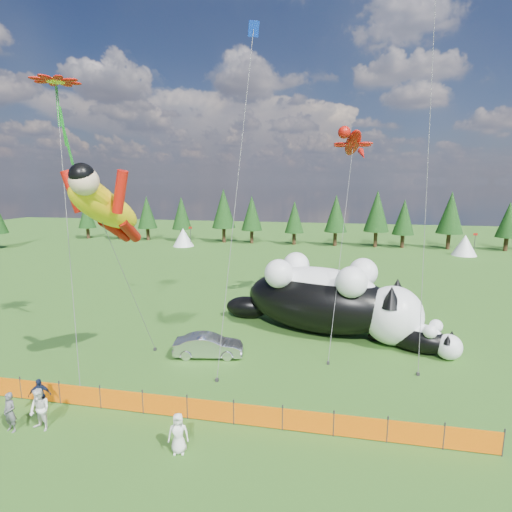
# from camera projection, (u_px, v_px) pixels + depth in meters

# --- Properties ---
(ground) EXTENTS (160.00, 160.00, 0.00)m
(ground) POSITION_uv_depth(u_px,v_px,m) (229.00, 386.00, 19.43)
(ground) COLOR #13390A
(ground) RESTS_ON ground
(safety_fence) EXTENTS (22.06, 0.06, 1.10)m
(safety_fence) POSITION_uv_depth(u_px,v_px,m) (210.00, 410.00, 16.44)
(safety_fence) COLOR #262626
(safety_fence) RESTS_ON ground
(tree_line) EXTENTS (90.00, 4.00, 8.00)m
(tree_line) POSITION_uv_depth(u_px,v_px,m) (304.00, 219.00, 62.09)
(tree_line) COLOR black
(tree_line) RESTS_ON ground
(festival_tents) EXTENTS (50.00, 3.20, 2.80)m
(festival_tents) POSITION_uv_depth(u_px,v_px,m) (380.00, 243.00, 55.64)
(festival_tents) COLOR white
(festival_tents) RESTS_ON ground
(cat_large) EXTENTS (13.23, 7.43, 4.88)m
(cat_large) POSITION_uv_depth(u_px,v_px,m) (327.00, 298.00, 26.02)
(cat_large) COLOR black
(cat_large) RESTS_ON ground
(cat_small) EXTENTS (5.00, 3.55, 1.95)m
(cat_small) POSITION_uv_depth(u_px,v_px,m) (419.00, 336.00, 23.21)
(cat_small) COLOR black
(cat_small) RESTS_ON ground
(car) EXTENTS (4.07, 2.03, 1.28)m
(car) POSITION_uv_depth(u_px,v_px,m) (208.00, 346.00, 22.58)
(car) COLOR silver
(car) RESTS_ON ground
(spectator_a) EXTENTS (0.66, 0.50, 1.62)m
(spectator_a) POSITION_uv_depth(u_px,v_px,m) (10.00, 412.00, 15.76)
(spectator_a) COLOR #59595E
(spectator_a) RESTS_ON ground
(spectator_b) EXTENTS (0.94, 0.68, 1.75)m
(spectator_b) POSITION_uv_depth(u_px,v_px,m) (40.00, 410.00, 15.82)
(spectator_b) COLOR white
(spectator_b) RESTS_ON ground
(spectator_c) EXTENTS (1.01, 0.81, 1.54)m
(spectator_c) POSITION_uv_depth(u_px,v_px,m) (40.00, 396.00, 17.08)
(spectator_c) COLOR #141E39
(spectator_c) RESTS_ON ground
(spectator_e) EXTENTS (0.85, 0.67, 1.54)m
(spectator_e) POSITION_uv_depth(u_px,v_px,m) (178.00, 433.00, 14.51)
(spectator_e) COLOR white
(spectator_e) RESTS_ON ground
(superhero_kite) EXTENTS (5.21, 7.07, 11.23)m
(superhero_kite) POSITION_uv_depth(u_px,v_px,m) (105.00, 208.00, 17.81)
(superhero_kite) COLOR yellow
(superhero_kite) RESTS_ON ground
(gecko_kite) EXTENTS (3.35, 12.62, 15.69)m
(gecko_kite) POSITION_uv_depth(u_px,v_px,m) (353.00, 143.00, 28.48)
(gecko_kite) COLOR #B51109
(gecko_kite) RESTS_ON ground
(flower_kite) EXTENTS (4.41, 5.60, 15.50)m
(flower_kite) POSITION_uv_depth(u_px,v_px,m) (56.00, 85.00, 20.13)
(flower_kite) COLOR #B51109
(flower_kite) RESTS_ON ground
(diamond_kite_a) EXTENTS (1.18, 7.57, 19.95)m
(diamond_kite_a) POSITION_uv_depth(u_px,v_px,m) (252.00, 41.00, 23.15)
(diamond_kite_a) COLOR #0D34CD
(diamond_kite_a) RESTS_ON ground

